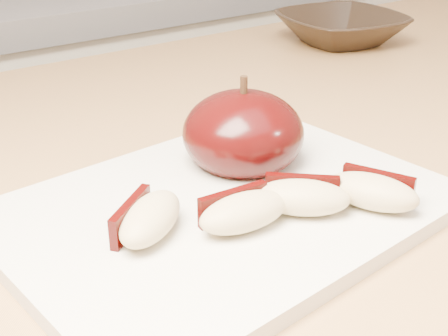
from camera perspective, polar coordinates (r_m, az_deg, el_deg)
back_cabinet at (r=1.30m, az=-18.85°, el=-5.25°), size 2.40×0.62×0.94m
cutting_board at (r=0.42m, az=-0.00°, el=-3.75°), size 0.31×0.24×0.01m
apple_half at (r=0.47m, az=1.76°, el=3.18°), size 0.10×0.10×0.08m
apple_wedge_a at (r=0.38m, az=-6.96°, el=-4.56°), size 0.07×0.06×0.02m
apple_wedge_b at (r=0.39m, az=1.74°, el=-3.96°), size 0.06×0.04×0.02m
apple_wedge_c at (r=0.41m, az=7.15°, el=-2.60°), size 0.07×0.06×0.02m
apple_wedge_d at (r=0.42m, az=13.45°, el=-2.05°), size 0.05×0.07×0.02m
bowl at (r=0.86m, az=10.62°, el=12.46°), size 0.18×0.18×0.04m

